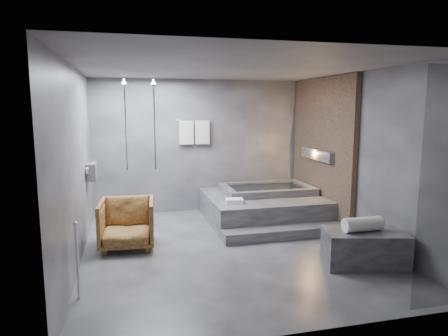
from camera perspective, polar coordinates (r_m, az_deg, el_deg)
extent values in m
plane|color=#323235|center=(6.48, 0.88, -11.38)|extent=(5.00, 5.00, 0.00)
cube|color=#535356|center=(6.11, 0.95, 14.10)|extent=(4.50, 5.00, 0.04)
cube|color=#3D3D43|center=(8.57, -3.35, 3.16)|extent=(4.50, 0.04, 2.80)
cube|color=#3D3D43|center=(3.81, 10.53, -3.93)|extent=(4.50, 0.04, 2.80)
cube|color=#3D3D43|center=(5.98, -20.41, 0.23)|extent=(0.04, 5.00, 2.80)
cube|color=#3D3D43|center=(7.05, 18.89, 1.52)|extent=(0.04, 5.00, 2.80)
cube|color=#A37B5F|center=(8.10, 13.77, 2.60)|extent=(0.10, 2.40, 2.78)
cube|color=#FF9938|center=(8.07, 13.24, 1.89)|extent=(0.14, 1.20, 0.20)
cube|color=gray|center=(7.40, -18.39, -0.49)|extent=(0.16, 0.42, 0.30)
imported|color=beige|center=(7.30, -18.36, -0.96)|extent=(0.08, 0.08, 0.21)
imported|color=beige|center=(7.51, -18.23, -0.92)|extent=(0.07, 0.07, 0.15)
cylinder|color=silver|center=(7.96, -9.92, 6.23)|extent=(0.04, 0.04, 1.80)
cylinder|color=silver|center=(7.94, -13.90, 6.10)|extent=(0.04, 0.04, 1.80)
cylinder|color=silver|center=(8.45, -4.31, 6.81)|extent=(0.75, 0.02, 0.02)
cube|color=white|center=(8.41, -5.42, 5.08)|extent=(0.30, 0.06, 0.50)
cube|color=white|center=(8.47, -3.13, 5.13)|extent=(0.30, 0.06, 0.50)
cylinder|color=silver|center=(5.05, -20.22, -12.44)|extent=(0.04, 0.04, 0.90)
cube|color=black|center=(4.78, 28.64, -2.93)|extent=(0.55, 0.01, 2.60)
cube|color=#37383A|center=(8.03, 5.54, -5.58)|extent=(2.20, 2.00, 0.50)
cube|color=#37383A|center=(7.01, 8.75, -9.12)|extent=(2.20, 0.36, 0.18)
cube|color=#2E2E31|center=(6.08, 19.42, -10.77)|extent=(1.22, 0.86, 0.50)
imported|color=#4A2E12|center=(6.59, -13.69, -7.70)|extent=(0.90, 0.92, 0.78)
cylinder|color=white|center=(5.96, 19.20, -7.60)|extent=(0.57, 0.21, 0.20)
cube|color=white|center=(7.25, 1.49, -4.73)|extent=(0.34, 0.28, 0.08)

